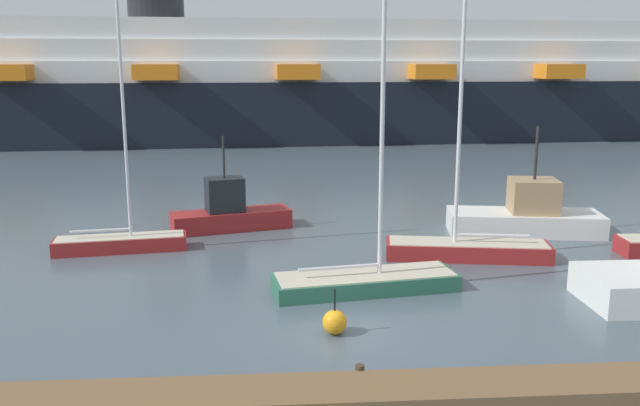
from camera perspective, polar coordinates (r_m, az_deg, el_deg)
ground_plane at (r=21.14m, az=2.10°, el=-10.90°), size 600.00×600.00×0.00m
dock_pier at (r=16.93m, az=3.82°, el=-16.08°), size 25.06×1.83×0.62m
sailboat_1 at (r=30.77m, az=-16.69°, el=-2.99°), size 5.84×2.16×10.93m
sailboat_2 at (r=29.06m, az=12.49°, el=-3.57°), size 7.06×2.79×11.83m
sailboat_3 at (r=24.55m, az=3.93°, el=-6.24°), size 6.97×3.03×12.93m
fishing_boat_1 at (r=34.01m, az=17.27°, el=-1.02°), size 7.59×3.69×5.22m
fishing_boat_2 at (r=33.53m, az=-7.77°, el=-0.80°), size 6.13×3.33×4.69m
channel_buoy_0 at (r=20.78m, az=1.26°, el=-10.16°), size 0.76×0.76×1.47m
cruise_ship at (r=74.30m, az=2.46°, el=10.05°), size 114.72×23.61×18.12m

